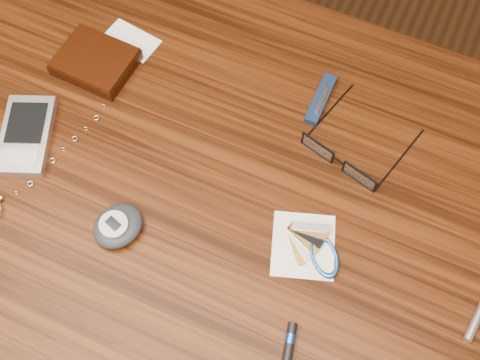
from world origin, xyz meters
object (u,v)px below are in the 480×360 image
(pocket_knife, at_px, (321,99))
(wallet_and_card, at_px, (96,61))
(pedometer, at_px, (118,226))
(notepad_keys, at_px, (314,249))
(desk, at_px, (209,214))
(pda_phone, at_px, (26,135))
(eyeglasses, at_px, (341,159))

(pocket_knife, bearing_deg, wallet_and_card, -166.39)
(pedometer, relative_size, notepad_keys, 0.71)
(desk, distance_m, pda_phone, 0.28)
(wallet_and_card, height_order, notepad_keys, wallet_and_card)
(eyeglasses, height_order, pedometer, same)
(wallet_and_card, bearing_deg, pedometer, -53.57)
(eyeglasses, bearing_deg, notepad_keys, -84.59)
(eyeglasses, bearing_deg, desk, -145.67)
(wallet_and_card, bearing_deg, desk, -25.14)
(desk, bearing_deg, notepad_keys, -9.51)
(desk, bearing_deg, eyeglasses, 34.33)
(pda_phone, xyz_separation_m, pedometer, (0.18, -0.06, 0.00))
(desk, relative_size, pedometer, 12.40)
(pedometer, bearing_deg, eyeglasses, 42.87)
(pda_phone, distance_m, pedometer, 0.19)
(pda_phone, relative_size, pocket_knife, 1.59)
(pda_phone, bearing_deg, desk, 8.89)
(eyeglasses, height_order, pda_phone, eyeglasses)
(eyeglasses, distance_m, pda_phone, 0.43)
(pda_phone, bearing_deg, wallet_and_card, 80.47)
(notepad_keys, bearing_deg, wallet_and_card, 161.05)
(pocket_knife, bearing_deg, desk, -116.23)
(wallet_and_card, distance_m, pedometer, 0.26)
(eyeglasses, height_order, notepad_keys, eyeglasses)
(notepad_keys, bearing_deg, pedometer, -161.95)
(notepad_keys, height_order, pocket_knife, same)
(desk, height_order, pedometer, pedometer)
(pedometer, height_order, pocket_knife, pedometer)
(eyeglasses, xyz_separation_m, pedometer, (-0.22, -0.21, -0.00))
(notepad_keys, bearing_deg, pocket_knife, 108.90)
(notepad_keys, bearing_deg, desk, 170.49)
(pedometer, distance_m, pocket_knife, 0.33)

